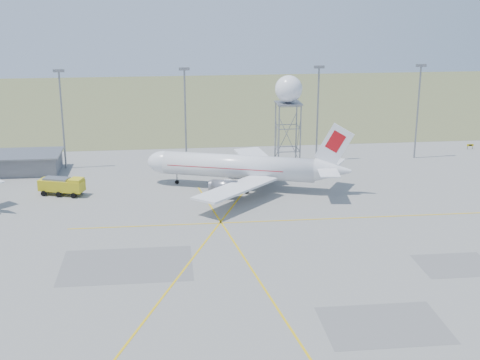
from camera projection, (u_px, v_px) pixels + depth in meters
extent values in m
plane|color=gray|center=(289.00, 309.00, 79.87)|extent=(400.00, 400.00, 0.00)
cube|color=#495B32|center=(210.00, 102.00, 213.00)|extent=(400.00, 120.00, 0.03)
cube|color=slate|center=(14.00, 164.00, 135.42)|extent=(18.00, 9.00, 3.60)
cube|color=gray|center=(13.00, 154.00, 134.85)|extent=(19.00, 10.00, 0.30)
cylinder|color=gray|center=(63.00, 121.00, 136.00)|extent=(0.36, 0.36, 20.00)
cube|color=gray|center=(59.00, 71.00, 133.04)|extent=(2.20, 0.50, 0.60)
cylinder|color=gray|center=(185.00, 118.00, 138.66)|extent=(0.36, 0.36, 20.00)
cube|color=gray|center=(184.00, 69.00, 135.70)|extent=(2.20, 0.50, 0.60)
cylinder|color=gray|center=(318.00, 115.00, 141.65)|extent=(0.36, 0.36, 20.00)
cube|color=gray|center=(319.00, 67.00, 138.68)|extent=(2.20, 0.50, 0.60)
cylinder|color=gray|center=(417.00, 113.00, 143.99)|extent=(0.36, 0.36, 20.00)
cube|color=gray|center=(421.00, 65.00, 141.03)|extent=(2.20, 0.50, 0.60)
cylinder|color=black|center=(467.00, 148.00, 154.08)|extent=(0.10, 0.10, 0.80)
cylinder|color=black|center=(472.00, 147.00, 154.21)|extent=(0.10, 0.10, 0.80)
cube|color=yellow|center=(470.00, 145.00, 153.99)|extent=(1.60, 0.15, 0.50)
cube|color=black|center=(470.00, 145.00, 153.91)|extent=(0.80, 0.03, 0.30)
cylinder|color=white|center=(238.00, 166.00, 124.67)|extent=(28.49, 13.21, 4.40)
ellipsoid|color=white|center=(165.00, 162.00, 127.52)|extent=(8.06, 6.39, 4.40)
cube|color=black|center=(159.00, 159.00, 127.59)|extent=(2.34, 2.82, 1.07)
cone|color=white|center=(333.00, 170.00, 121.06)|extent=(7.64, 6.26, 4.40)
cube|color=white|center=(334.00, 146.00, 119.72)|extent=(6.78, 2.54, 8.27)
cube|color=#B40C12|center=(336.00, 141.00, 119.45)|extent=(3.71, 1.55, 4.24)
cube|color=white|center=(332.00, 162.00, 124.30)|extent=(5.25, 6.85, 0.20)
cube|color=white|center=(329.00, 172.00, 117.72)|extent=(5.25, 6.85, 0.20)
cube|color=white|center=(257.00, 159.00, 133.91)|extent=(7.54, 18.12, 0.40)
cube|color=white|center=(236.00, 188.00, 115.40)|extent=(16.08, 16.24, 0.40)
cylinder|color=slate|center=(240.00, 168.00, 131.46)|extent=(5.18, 3.86, 2.53)
cylinder|color=slate|center=(225.00, 187.00, 119.53)|extent=(5.18, 3.86, 2.53)
cube|color=#B40C12|center=(227.00, 165.00, 125.07)|extent=(22.25, 11.16, 0.13)
cylinder|color=black|center=(177.00, 181.00, 128.15)|extent=(0.97, 0.97, 0.99)
cube|color=black|center=(250.00, 186.00, 125.30)|extent=(3.13, 6.60, 0.99)
cylinder|color=gray|center=(250.00, 184.00, 125.15)|extent=(0.33, 0.33, 1.98)
cylinder|color=gray|center=(279.00, 140.00, 132.29)|extent=(0.26, 0.26, 14.09)
cylinder|color=gray|center=(300.00, 140.00, 132.75)|extent=(0.26, 0.26, 14.09)
cylinder|color=gray|center=(296.00, 135.00, 136.87)|extent=(0.26, 0.26, 14.09)
cylinder|color=gray|center=(275.00, 136.00, 136.41)|extent=(0.26, 0.26, 14.09)
cube|color=gray|center=(288.00, 103.00, 132.53)|extent=(4.94, 4.94, 0.27)
sphere|color=white|center=(289.00, 89.00, 131.71)|extent=(5.42, 5.42, 5.42)
cube|color=gold|center=(62.00, 185.00, 121.30)|extent=(8.66, 5.22, 2.01)
cube|color=gold|center=(76.00, 182.00, 120.47)|extent=(2.89, 3.12, 1.28)
cube|color=black|center=(79.00, 182.00, 120.31)|extent=(0.85, 2.28, 0.91)
cube|color=gray|center=(56.00, 179.00, 121.14)|extent=(5.02, 3.54, 0.37)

